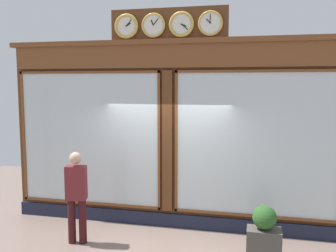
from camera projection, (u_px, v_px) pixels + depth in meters
The scene contains 4 objects.
shop_facade at pixel (169, 133), 7.60m from camera, with size 6.84×0.42×4.36m.
pedestrian at pixel (76, 193), 6.79m from camera, with size 0.40×0.29×1.69m.
planter_box at pixel (264, 244), 6.20m from camera, with size 0.56×0.36×0.53m, color #4C4742.
planter_shrub at pixel (265, 217), 6.15m from camera, with size 0.39×0.39×0.39m, color #285623.
Camera 1 is at (-1.70, 7.22, 2.91)m, focal length 40.18 mm.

